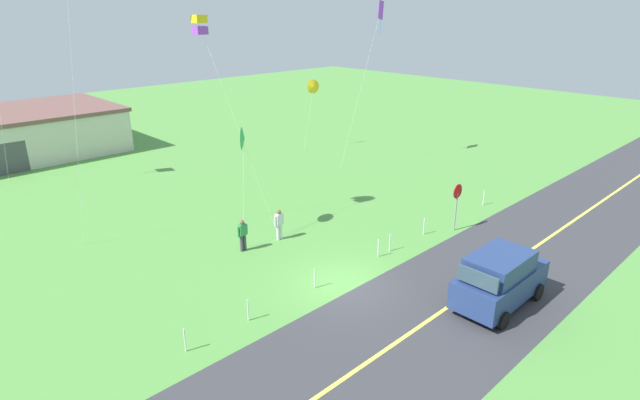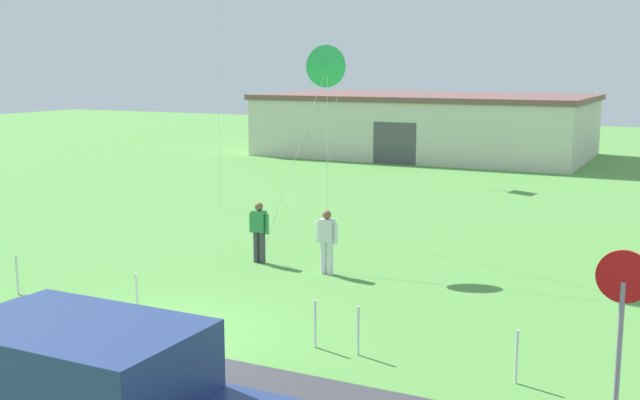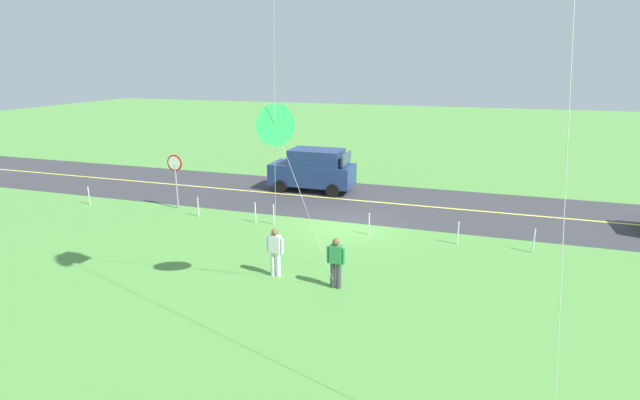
{
  "view_description": "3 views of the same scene",
  "coord_description": "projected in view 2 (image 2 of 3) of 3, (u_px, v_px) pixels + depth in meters",
  "views": [
    {
      "loc": [
        -13.96,
        -12.92,
        11.04
      ],
      "look_at": [
        2.26,
        3.88,
        2.19
      ],
      "focal_mm": 28.72,
      "sensor_mm": 36.0,
      "label": 1
    },
    {
      "loc": [
        9.18,
        -11.42,
        5.06
      ],
      "look_at": [
        1.42,
        3.99,
        2.11
      ],
      "focal_mm": 43.85,
      "sensor_mm": 36.0,
      "label": 2
    },
    {
      "loc": [
        -4.89,
        18.63,
        6.63
      ],
      "look_at": [
        0.35,
        2.47,
        1.79
      ],
      "focal_mm": 27.17,
      "sensor_mm": 36.0,
      "label": 3
    }
  ],
  "objects": [
    {
      "name": "warehouse_distant",
      "position": [
        426.0,
        125.0,
        45.28
      ],
      "size": [
        18.36,
        10.2,
        3.5
      ],
      "color": "beige",
      "rests_on": "ground"
    },
    {
      "name": "person_adult_companion",
      "position": [
        259.0,
        230.0,
        20.31
      ],
      "size": [
        0.58,
        0.22,
        1.6
      ],
      "rotation": [
        0.0,
        0.0,
        2.83
      ],
      "color": "#3F3F47",
      "rests_on": "ground"
    },
    {
      "name": "person_adult_near",
      "position": [
        327.0,
        240.0,
        19.2
      ],
      "size": [
        0.58,
        0.22,
        1.6
      ],
      "rotation": [
        0.0,
        0.0,
        6.13
      ],
      "color": "silver",
      "rests_on": "ground"
    },
    {
      "name": "stop_sign",
      "position": [
        622.0,
        303.0,
        10.94
      ],
      "size": [
        0.76,
        0.08,
        2.56
      ],
      "color": "gray",
      "rests_on": "ground"
    },
    {
      "name": "fence_post_3",
      "position": [
        315.0,
        324.0,
        14.19
      ],
      "size": [
        0.05,
        0.05,
        0.9
      ],
      "primitive_type": "cylinder",
      "color": "silver",
      "rests_on": "ground"
    },
    {
      "name": "ground_plane",
      "position": [
        160.0,
        337.0,
        14.98
      ],
      "size": [
        120.0,
        120.0,
        0.1
      ],
      "primitive_type": "cube",
      "color": "#549342"
    },
    {
      "name": "fence_post_5",
      "position": [
        517.0,
        357.0,
        12.57
      ],
      "size": [
        0.05,
        0.05,
        0.9
      ],
      "primitive_type": "cylinder",
      "color": "silver",
      "rests_on": "ground"
    },
    {
      "name": "fence_post_1",
      "position": [
        17.0,
        275.0,
        17.52
      ],
      "size": [
        0.05,
        0.05,
        0.9
      ],
      "primitive_type": "cylinder",
      "color": "silver",
      "rests_on": "ground"
    },
    {
      "name": "kite_blue_mid",
      "position": [
        327.0,
        67.0,
        20.23
      ],
      "size": [
        1.75,
        1.83,
        5.63
      ],
      "color": "silver",
      "rests_on": "ground"
    },
    {
      "name": "fence_post_2",
      "position": [
        137.0,
        295.0,
        16.01
      ],
      "size": [
        0.05,
        0.05,
        0.9
      ],
      "primitive_type": "cylinder",
      "color": "silver",
      "rests_on": "ground"
    },
    {
      "name": "fence_post_4",
      "position": [
        358.0,
        331.0,
        13.81
      ],
      "size": [
        0.05,
        0.05,
        0.9
      ],
      "primitive_type": "cylinder",
      "color": "silver",
      "rests_on": "ground"
    }
  ]
}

